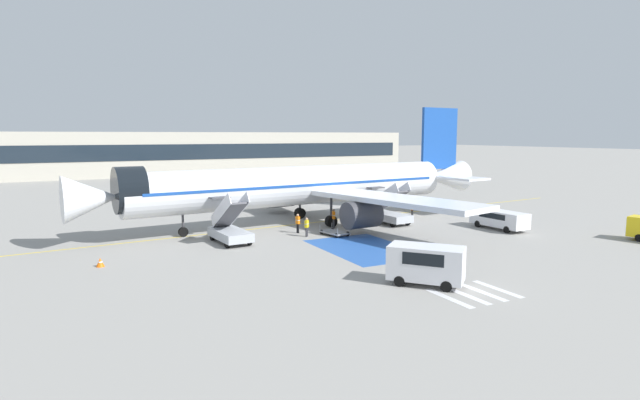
{
  "coord_description": "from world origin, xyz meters",
  "views": [
    {
      "loc": [
        -19.41,
        -44.74,
        8.75
      ],
      "look_at": [
        2.49,
        -1.8,
        2.46
      ],
      "focal_mm": 28.0,
      "sensor_mm": 36.0,
      "label": 1
    }
  ],
  "objects": [
    {
      "name": "ground_plane",
      "position": [
        0.0,
        0.0,
        0.0
      ],
      "size": [
        600.0,
        600.0,
        0.0
      ],
      "primitive_type": "plane",
      "color": "gray"
    },
    {
      "name": "ground_crew_1",
      "position": [
        -1.16,
        -4.57,
        1.01
      ],
      "size": [
        0.3,
        0.46,
        1.75
      ],
      "rotation": [
        0.0,
        0.0,
        4.9
      ],
      "color": "black",
      "rests_on": "ground_plane"
    },
    {
      "name": "terminal_building",
      "position": [
        11.48,
        69.8,
        4.69
      ],
      "size": [
        95.64,
        12.1,
        9.39
      ],
      "color": "#B2AD9E",
      "rests_on": "ground_plane"
    },
    {
      "name": "ground_crew_3",
      "position": [
        -1.14,
        -6.38,
        0.96
      ],
      "size": [
        0.48,
        0.44,
        1.67
      ],
      "rotation": [
        0.0,
        0.0,
        3.8
      ],
      "color": "#2D2D33",
      "rests_on": "ground_plane"
    },
    {
      "name": "ground_crew_0",
      "position": [
        2.85,
        -3.94,
        1.06
      ],
      "size": [
        0.34,
        0.48,
        1.83
      ],
      "rotation": [
        0.0,
        0.0,
        4.44
      ],
      "color": "#2D2D33",
      "rests_on": "ground_plane"
    },
    {
      "name": "traffic_cone_0",
      "position": [
        -17.75,
        -9.09,
        0.31
      ],
      "size": [
        0.55,
        0.55,
        0.61
      ],
      "color": "orange",
      "rests_on": "ground_plane"
    },
    {
      "name": "service_van_1",
      "position": [
        -0.92,
        -22.19,
        1.37
      ],
      "size": [
        4.37,
        4.62,
        2.31
      ],
      "rotation": [
        0.0,
        0.0,
        3.85
      ],
      "color": "silver",
      "rests_on": "ground_plane"
    },
    {
      "name": "airliner",
      "position": [
        1.76,
        -0.41,
        3.8
      ],
      "size": [
        43.61,
        37.03,
        11.88
      ],
      "rotation": [
        0.0,
        0.0,
        1.66
      ],
      "color": "silver",
      "rests_on": "ground_plane"
    },
    {
      "name": "apron_stand_patch_blue",
      "position": [
        1.01,
        -12.49,
        0.0
      ],
      "size": [
        6.37,
        9.59,
        0.01
      ],
      "primitive_type": "cube",
      "color": "#2856A8",
      "rests_on": "ground_plane"
    },
    {
      "name": "fuel_tanker",
      "position": [
        7.66,
        25.81,
        1.62
      ],
      "size": [
        9.26,
        3.0,
        3.24
      ],
      "rotation": [
        0.0,
        0.0,
        -1.52
      ],
      "color": "#38383D",
      "rests_on": "ground_plane"
    },
    {
      "name": "apron_walkway_bar_1",
      "position": [
        -0.19,
        -24.73,
        0.0
      ],
      "size": [
        0.44,
        3.6,
        0.01
      ],
      "primitive_type": "cube",
      "color": "silver",
      "rests_on": "ground_plane"
    },
    {
      "name": "boarding_stairs_forward",
      "position": [
        -7.78,
        -5.73,
        1.04
      ],
      "size": [
        2.62,
        5.38,
        4.38
      ],
      "rotation": [
        0.0,
        0.0,
        0.09
      ],
      "color": "#ADB2BA",
      "rests_on": "ground_plane"
    },
    {
      "name": "apron_walkway_bar_2",
      "position": [
        1.01,
        -24.73,
        0.0
      ],
      "size": [
        0.44,
        3.6,
        0.01
      ],
      "primitive_type": "cube",
      "color": "silver",
      "rests_on": "ground_plane"
    },
    {
      "name": "apron_walkway_bar_3",
      "position": [
        2.21,
        -24.73,
        0.0
      ],
      "size": [
        0.44,
        3.6,
        0.01
      ],
      "primitive_type": "cube",
      "color": "silver",
      "rests_on": "ground_plane"
    },
    {
      "name": "apron_walkway_bar_0",
      "position": [
        -1.39,
        -24.73,
        0.0
      ],
      "size": [
        0.44,
        3.6,
        0.01
      ],
      "primitive_type": "cube",
      "color": "silver",
      "rests_on": "ground_plane"
    },
    {
      "name": "service_van_0",
      "position": [
        16.38,
        -11.42,
        1.07
      ],
      "size": [
        2.2,
        5.59,
        1.74
      ],
      "rotation": [
        0.0,
        0.0,
        3.18
      ],
      "color": "silver",
      "rests_on": "ground_plane"
    },
    {
      "name": "ground_crew_2",
      "position": [
        13.41,
        -2.19,
        0.94
      ],
      "size": [
        0.49,
        0.4,
        1.64
      ],
      "rotation": [
        0.0,
        0.0,
        3.63
      ],
      "color": "black",
      "rests_on": "ground_plane"
    },
    {
      "name": "baggage_cart",
      "position": [
        1.32,
        -6.91,
        0.26
      ],
      "size": [
        1.99,
        2.85,
        0.87
      ],
      "rotation": [
        0.0,
        0.0,
        0.2
      ],
      "color": "gray",
      "rests_on": "ground_plane"
    },
    {
      "name": "boarding_stairs_aft",
      "position": [
        8.93,
        -4.24,
        1.03
      ],
      "size": [
        2.62,
        5.38,
        4.29
      ],
      "rotation": [
        0.0,
        0.0,
        0.09
      ],
      "color": "#ADB2BA",
      "rests_on": "ground_plane"
    },
    {
      "name": "apron_leadline_yellow",
      "position": [
        1.01,
        -0.48,
        0.0
      ],
      "size": [
        77.26,
        7.08,
        0.01
      ],
      "primitive_type": "cube",
      "rotation": [
        0.0,
        0.0,
        1.66
      ],
      "color": "gold",
      "rests_on": "ground_plane"
    }
  ]
}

